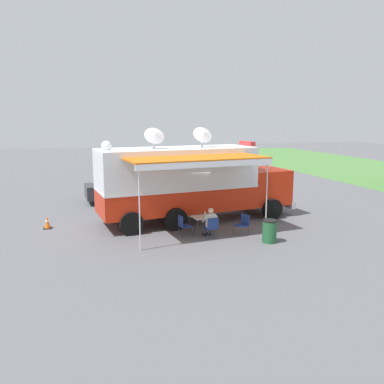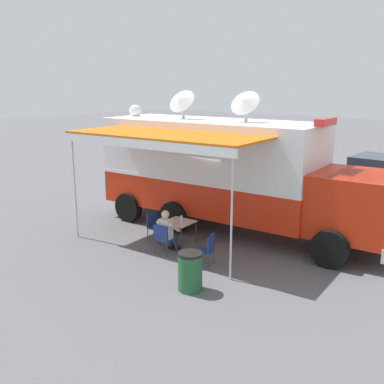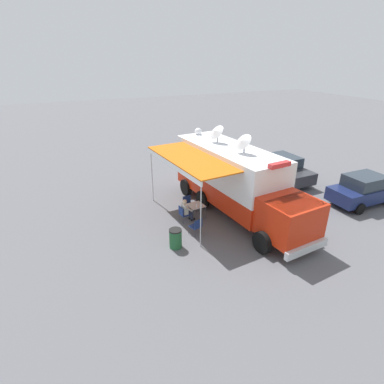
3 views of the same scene
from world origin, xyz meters
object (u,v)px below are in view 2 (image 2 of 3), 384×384
object	(u,v)px
water_bottle	(181,219)
folding_chair_beside_table	(155,224)
seated_responder	(168,230)
car_far_corner	(254,169)
folding_table	(178,223)
folding_chair_at_table	(163,237)
command_truck	(230,171)
car_behind_truck	(375,177)
trash_bin	(190,271)
traffic_cone	(113,188)
folding_chair_spare_by_truck	(206,248)

from	to	relation	value
water_bottle	folding_chair_beside_table	world-z (taller)	water_bottle
water_bottle	seated_responder	size ratio (longest dim) A/B	0.18
seated_responder	car_far_corner	distance (m)	8.64
folding_table	water_bottle	size ratio (longest dim) A/B	3.89
water_bottle	folding_chair_at_table	bearing A→B (deg)	1.31
command_truck	folding_chair_at_table	world-z (taller)	command_truck
car_behind_truck	water_bottle	bearing A→B (deg)	-13.47
folding_table	trash_bin	size ratio (longest dim) A/B	0.96
folding_chair_beside_table	traffic_cone	size ratio (longest dim) A/B	1.50
folding_chair_beside_table	trash_bin	size ratio (longest dim) A/B	0.96
folding_table	water_bottle	xyz separation A→B (m)	(0.03, 0.14, 0.16)
car_far_corner	water_bottle	bearing A→B (deg)	17.52
folding_chair_beside_table	folding_chair_spare_by_truck	xyz separation A→B (m)	(0.59, 2.44, 0.00)
seated_responder	car_far_corner	bearing A→B (deg)	-163.65
trash_bin	car_behind_truck	xyz separation A→B (m)	(-11.55, 0.29, 0.42)
trash_bin	folding_chair_spare_by_truck	bearing A→B (deg)	-156.98
seated_responder	trash_bin	xyz separation A→B (m)	(1.39, 2.00, -0.20)
trash_bin	traffic_cone	bearing A→B (deg)	-119.63
car_behind_truck	car_far_corner	size ratio (longest dim) A/B	0.99
traffic_cone	car_far_corner	world-z (taller)	car_far_corner
folding_chair_spare_by_truck	car_far_corner	world-z (taller)	car_far_corner
seated_responder	traffic_cone	xyz separation A→B (m)	(-3.42, -6.44, -0.37)
folding_chair_beside_table	car_far_corner	xyz separation A→B (m)	(-7.78, -1.44, 0.37)
trash_bin	car_far_corner	bearing A→B (deg)	-155.37
folding_table	trash_bin	bearing A→B (deg)	47.01
car_far_corner	folding_chair_spare_by_truck	bearing A→B (deg)	24.88
folding_chair_at_table	folding_chair_spare_by_truck	bearing A→B (deg)	94.08
folding_table	folding_chair_at_table	bearing A→B (deg)	11.08
folding_table	folding_chair_beside_table	distance (m)	0.87
command_truck	seated_responder	bearing A→B (deg)	-2.22
folding_chair_beside_table	seated_responder	world-z (taller)	seated_responder
folding_chair_spare_by_truck	water_bottle	bearing A→B (deg)	-114.83
folding_chair_beside_table	car_far_corner	distance (m)	7.92
folding_chair_beside_table	trash_bin	bearing A→B (deg)	57.67
folding_chair_beside_table	traffic_cone	distance (m)	6.18
trash_bin	traffic_cone	size ratio (longest dim) A/B	1.57
traffic_cone	car_far_corner	size ratio (longest dim) A/B	0.14
command_truck	car_behind_truck	xyz separation A→B (m)	(-7.38, 2.19, -1.07)
command_truck	folding_chair_at_table	xyz separation A→B (m)	(2.97, -0.09, -1.43)
folding_table	folding_chair_spare_by_truck	world-z (taller)	folding_chair_spare_by_truck
seated_responder	car_behind_truck	world-z (taller)	car_behind_truck
folding_chair_at_table	trash_bin	size ratio (longest dim) A/B	0.96
command_truck	seated_responder	world-z (taller)	command_truck
command_truck	car_far_corner	xyz separation A→B (m)	(-5.50, -2.54, -1.07)
trash_bin	car_behind_truck	size ratio (longest dim) A/B	0.22
command_truck	water_bottle	world-z (taller)	command_truck
command_truck	trash_bin	xyz separation A→B (m)	(4.17, 1.90, -1.49)
folding_chair_at_table	traffic_cone	distance (m)	7.40
trash_bin	folding_chair_at_table	bearing A→B (deg)	-121.10
car_behind_truck	car_far_corner	world-z (taller)	same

